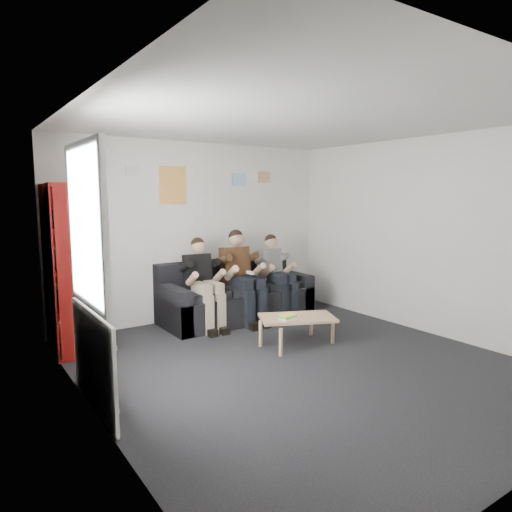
# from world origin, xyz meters

# --- Properties ---
(room_shell) EXTENTS (5.00, 5.00, 5.00)m
(room_shell) POSITION_xyz_m (0.00, 0.00, 1.35)
(room_shell) COLOR black
(room_shell) RESTS_ON ground
(sofa) EXTENTS (2.33, 0.95, 0.90)m
(sofa) POSITION_xyz_m (0.41, 2.06, 0.32)
(sofa) COLOR black
(sofa) RESTS_ON ground
(bookshelf) EXTENTS (0.31, 0.92, 2.05)m
(bookshelf) POSITION_xyz_m (-2.07, 1.99, 1.02)
(bookshelf) COLOR maroon
(bookshelf) RESTS_ON ground
(coffee_table) EXTENTS (0.94, 0.51, 0.37)m
(coffee_table) POSITION_xyz_m (0.40, 0.54, 0.33)
(coffee_table) COLOR tan
(coffee_table) RESTS_ON ground
(game_cases) EXTENTS (0.23, 0.20, 0.05)m
(game_cases) POSITION_xyz_m (0.23, 0.53, 0.40)
(game_cases) COLOR silver
(game_cases) RESTS_ON coffee_table
(person_left) EXTENTS (0.38, 0.80, 1.30)m
(person_left) POSITION_xyz_m (-0.24, 1.86, 0.66)
(person_left) COLOR black
(person_left) RESTS_ON sofa
(person_middle) EXTENTS (0.42, 0.90, 1.39)m
(person_middle) POSITION_xyz_m (0.41, 1.85, 0.69)
(person_middle) COLOR #51351B
(person_middle) RESTS_ON sofa
(person_right) EXTENTS (0.37, 0.79, 1.29)m
(person_right) POSITION_xyz_m (1.06, 1.86, 0.65)
(person_right) COLOR silver
(person_right) RESTS_ON sofa
(radiator) EXTENTS (0.10, 0.64, 0.60)m
(radiator) POSITION_xyz_m (-2.15, 0.20, 0.35)
(radiator) COLOR white
(radiator) RESTS_ON ground
(window) EXTENTS (0.05, 1.30, 2.36)m
(window) POSITION_xyz_m (-2.22, 0.20, 1.03)
(window) COLOR white
(window) RESTS_ON room_shell
(poster_large) EXTENTS (0.42, 0.01, 0.55)m
(poster_large) POSITION_xyz_m (-0.40, 2.49, 2.05)
(poster_large) COLOR #EAC252
(poster_large) RESTS_ON room_shell
(poster_blue) EXTENTS (0.25, 0.01, 0.20)m
(poster_blue) POSITION_xyz_m (0.75, 2.49, 2.15)
(poster_blue) COLOR #469CEF
(poster_blue) RESTS_ON room_shell
(poster_pink) EXTENTS (0.22, 0.01, 0.18)m
(poster_pink) POSITION_xyz_m (1.25, 2.49, 2.20)
(poster_pink) COLOR #CF407F
(poster_pink) RESTS_ON room_shell
(poster_sign) EXTENTS (0.20, 0.01, 0.14)m
(poster_sign) POSITION_xyz_m (-1.00, 2.49, 2.25)
(poster_sign) COLOR silver
(poster_sign) RESTS_ON room_shell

